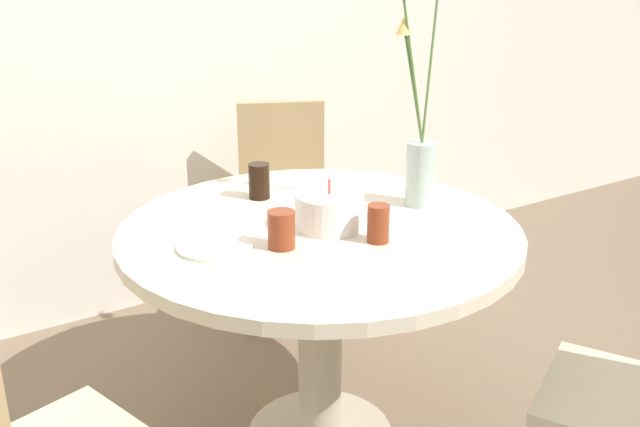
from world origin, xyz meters
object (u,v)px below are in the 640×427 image
side_plate (215,246)px  birthday_cake (329,211)px  flower_vase (420,136)px  drink_glass_2 (281,230)px  chair_left_flank (285,197)px  drink_glass_1 (378,223)px  drink_glass_0 (259,181)px

side_plate → birthday_cake: bearing=-6.1°
flower_vase → drink_glass_2: flower_vase is taller
chair_left_flank → flower_vase: size_ratio=1.23×
drink_glass_1 → chair_left_flank: bearing=73.8°
chair_left_flank → drink_glass_0: chair_left_flank is taller
birthday_cake → drink_glass_1: bearing=-71.5°
chair_left_flank → side_plate: chair_left_flank is taller
birthday_cake → flower_vase: flower_vase is taller
flower_vase → drink_glass_2: bearing=-171.2°
birthday_cake → drink_glass_1: (0.06, -0.17, 0.00)m
side_plate → drink_glass_0: (0.31, 0.32, 0.05)m
chair_left_flank → drink_glass_2: bearing=-96.7°
birthday_cake → chair_left_flank: bearing=68.0°
drink_glass_0 → drink_glass_1: 0.53m
birthday_cake → drink_glass_1: 0.18m
birthday_cake → flower_vase: size_ratio=0.27×
birthday_cake → side_plate: (-0.35, 0.04, -0.05)m
birthday_cake → side_plate: birthday_cake is taller
chair_left_flank → drink_glass_1: bearing=-82.7°
flower_vase → drink_glass_2: (-0.56, -0.09, -0.17)m
birthday_cake → side_plate: size_ratio=0.97×
chair_left_flank → side_plate: 1.17m
flower_vase → drink_glass_1: (-0.30, -0.19, -0.17)m
flower_vase → drink_glass_0: (-0.41, 0.33, -0.17)m
birthday_cake → side_plate: bearing=173.9°
chair_left_flank → flower_vase: flower_vase is taller
drink_glass_1 → drink_glass_2: (-0.25, 0.11, -0.00)m
chair_left_flank → drink_glass_1: (-0.32, -1.09, 0.29)m
drink_glass_0 → flower_vase: bearing=-38.8°
drink_glass_0 → drink_glass_2: 0.44m
birthday_cake → drink_glass_0: birthday_cake is taller
side_plate → drink_glass_2: 0.19m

